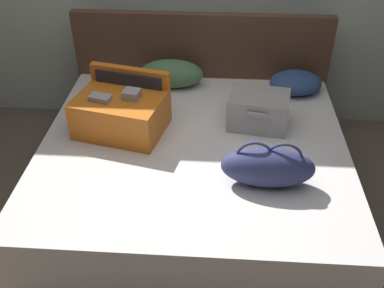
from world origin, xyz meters
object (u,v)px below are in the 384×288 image
object	(u,v)px
pillow_near_headboard	(295,82)
pillow_center_head	(171,74)
bed	(193,176)
hard_case_large	(121,111)
duffel_bag	(268,167)
hard_case_medium	(258,110)

from	to	relation	value
pillow_near_headboard	pillow_center_head	bearing A→B (deg)	178.68
bed	hard_case_large	xyz separation A→B (m)	(-0.48, 0.14, 0.41)
bed	duffel_bag	bearing A→B (deg)	-39.07
pillow_near_headboard	pillow_center_head	xyz separation A→B (m)	(-0.95, 0.02, 0.03)
bed	pillow_center_head	bearing A→B (deg)	106.09
hard_case_large	pillow_near_headboard	xyz separation A→B (m)	(1.21, 0.61, -0.07)
hard_case_large	hard_case_medium	bearing A→B (deg)	20.79
hard_case_medium	pillow_center_head	distance (m)	0.81
pillow_near_headboard	pillow_center_head	size ratio (longest dim) A/B	0.80
hard_case_medium	pillow_near_headboard	distance (m)	0.57
bed	pillow_near_headboard	bearing A→B (deg)	45.60
hard_case_medium	duffel_bag	world-z (taller)	duffel_bag
bed	duffel_bag	size ratio (longest dim) A/B	3.71
bed	hard_case_large	world-z (taller)	hard_case_large
hard_case_medium	pillow_near_headboard	size ratio (longest dim) A/B	1.09
duffel_bag	pillow_near_headboard	size ratio (longest dim) A/B	1.34
duffel_bag	pillow_near_headboard	bearing A→B (deg)	75.36
bed	hard_case_large	size ratio (longest dim) A/B	3.10
hard_case_medium	bed	bearing A→B (deg)	-139.74
hard_case_large	duffel_bag	bearing A→B (deg)	-15.19
hard_case_large	pillow_center_head	size ratio (longest dim) A/B	1.29
hard_case_large	hard_case_medium	distance (m)	0.91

